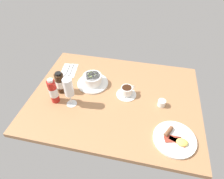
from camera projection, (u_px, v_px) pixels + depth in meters
ground_plane at (115, 98)px, 126.58cm from camera, size 110.00×84.00×3.00cm
porridge_bowl at (93, 80)px, 131.89cm from camera, size 21.79×21.79×8.43cm
cutlery_setting at (69, 71)px, 145.01cm from camera, size 13.35×18.28×0.90cm
coffee_cup at (127, 91)px, 124.52cm from camera, size 13.33×13.33×6.60cm
creamer_jug at (162, 103)px, 118.08cm from camera, size 5.67×4.81×4.93cm
wine_glass at (69, 89)px, 111.33cm from camera, size 6.61×6.61×20.44cm
sauce_bottle_red at (53, 91)px, 116.76cm from camera, size 5.26×5.26×18.20cm
sauce_bottle_brown at (60, 83)px, 124.20cm from camera, size 6.02×6.02×15.73cm
breakfast_plate at (175, 139)px, 101.07cm from camera, size 23.04×23.04×3.70cm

